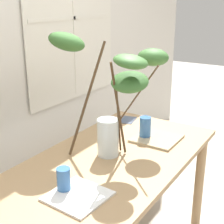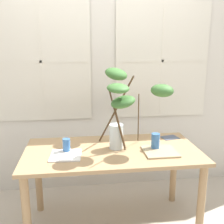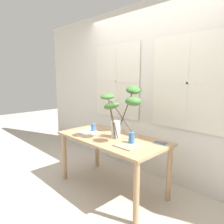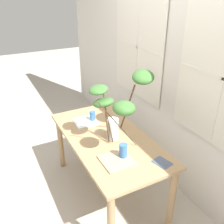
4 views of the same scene
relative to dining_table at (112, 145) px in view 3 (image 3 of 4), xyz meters
name	(u,v)px [view 3 (image 3 of 4)]	position (x,y,z in m)	size (l,w,h in m)	color
ground	(112,188)	(0.00, 0.00, -0.63)	(14.00, 14.00, 0.00)	#B7AD9E
back_wall_with_windows	(149,90)	(0.00, 0.80, 0.68)	(5.42, 0.14, 2.61)	beige
dining_table	(112,145)	(0.00, 0.00, 0.00)	(1.48, 0.75, 0.73)	tan
vase_with_branches	(122,105)	(0.13, 0.06, 0.53)	(0.61, 0.66, 0.70)	silver
drinking_glass_blue_left	(93,128)	(-0.38, 0.00, 0.16)	(0.06, 0.06, 0.12)	#386BAD
drinking_glass_blue_right	(132,138)	(0.37, -0.03, 0.18)	(0.07, 0.07, 0.14)	#386BAD
plate_square_left	(89,132)	(-0.39, -0.08, 0.11)	(0.24, 0.24, 0.01)	white
plate_square_right	(129,145)	(0.39, -0.11, 0.11)	(0.27, 0.27, 0.01)	tan
napkin_folded	(160,143)	(0.59, 0.23, 0.11)	(0.16, 0.12, 0.00)	#4C566B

